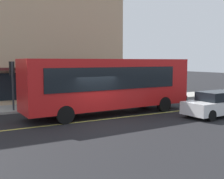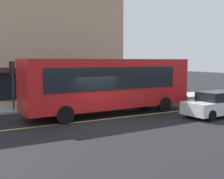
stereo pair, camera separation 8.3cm
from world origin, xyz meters
The scene contains 7 objects.
ground centered at (0.00, 0.00, 0.00)m, with size 120.00×120.00×0.00m, color black.
sidewalk centered at (0.00, 5.82, 0.07)m, with size 80.00×2.94×0.15m, color #9E9B93.
lane_centre_stripe centered at (0.00, 0.00, 0.00)m, with size 36.00×0.16×0.01m, color #D8D14C.
storefront_building centered at (-3.13, 12.71, 5.60)m, with size 18.52×11.46×11.21m.
bus centered at (1.61, 1.28, 1.99)m, with size 11.23×2.99×3.50m.
traffic_light centered at (-3.74, 4.98, 2.53)m, with size 0.30×0.52×3.20m.
car_white centered at (6.96, -2.45, 0.74)m, with size 4.39×2.03×1.52m.
Camera 2 is at (-6.79, -14.29, 3.38)m, focal length 44.94 mm.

